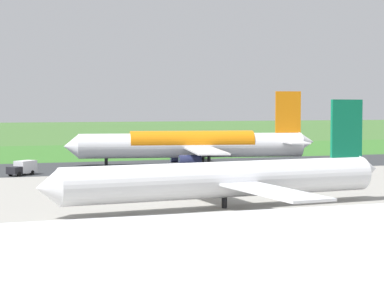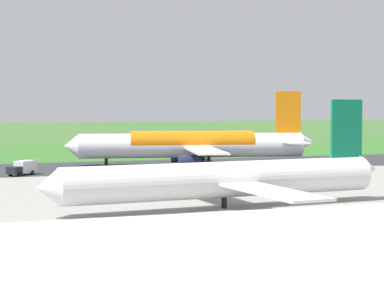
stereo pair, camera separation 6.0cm
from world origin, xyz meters
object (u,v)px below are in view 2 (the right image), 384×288
Objects in this scene: airliner_parked_far at (226,179)px; traffic_cone_orange at (139,152)px; airliner_main at (194,145)px; no_stopping_sign at (159,148)px; service_truck_baggage at (23,168)px.

airliner_parked_far reaches higher than traffic_cone_orange.
airliner_parked_far is 101.97m from traffic_cone_orange.
airliner_main is 40.74m from traffic_cone_orange.
airliner_main is 39.93m from no_stopping_sign.
no_stopping_sign reaches higher than traffic_cone_orange.
airliner_main is 1.17× the size of airliner_parked_far.
no_stopping_sign is (-3.33, -39.68, -2.97)m from airliner_main.
airliner_parked_far is at bearing 75.17° from airliner_main.
airliner_parked_far is 8.00× the size of service_truck_baggage.
airliner_main reaches higher than service_truck_baggage.
traffic_cone_orange is at bearing -97.93° from airliner_parked_far.
service_truck_baggage is at bearing 56.19° from traffic_cone_orange.
airliner_parked_far is 53.41m from service_truck_baggage.
service_truck_baggage is at bearing -67.34° from airliner_parked_far.
airliner_main is at bearing -104.83° from airliner_parked_far.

